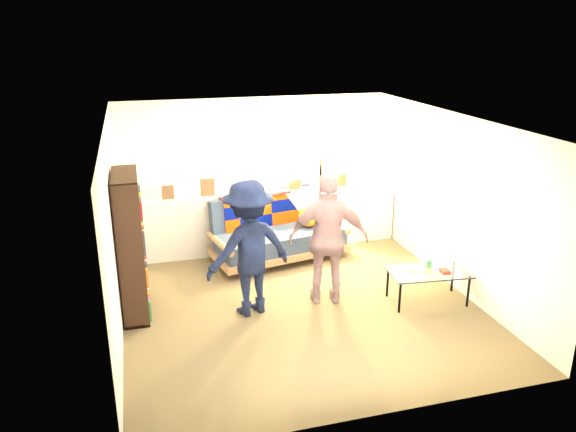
{
  "coord_description": "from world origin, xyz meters",
  "views": [
    {
      "loc": [
        -1.93,
        -6.53,
        3.5
      ],
      "look_at": [
        0.0,
        0.4,
        1.05
      ],
      "focal_mm": 35.0,
      "sensor_mm": 36.0,
      "label": 1
    }
  ],
  "objects_px": {
    "bookshelf": "(131,250)",
    "person_left": "(249,248)",
    "coffee_table": "(429,273)",
    "floor_lamp": "(320,182)",
    "person_right": "(329,239)",
    "futon_sofa": "(278,233)"
  },
  "relations": [
    {
      "from": "futon_sofa",
      "to": "floor_lamp",
      "type": "height_order",
      "value": "floor_lamp"
    },
    {
      "from": "bookshelf",
      "to": "person_left",
      "type": "bearing_deg",
      "value": -14.75
    },
    {
      "from": "futon_sofa",
      "to": "person_right",
      "type": "distance_m",
      "value": 1.7
    },
    {
      "from": "person_right",
      "to": "floor_lamp",
      "type": "bearing_deg",
      "value": -90.22
    },
    {
      "from": "futon_sofa",
      "to": "coffee_table",
      "type": "height_order",
      "value": "futon_sofa"
    },
    {
      "from": "floor_lamp",
      "to": "person_right",
      "type": "height_order",
      "value": "person_right"
    },
    {
      "from": "person_left",
      "to": "person_right",
      "type": "height_order",
      "value": "person_right"
    },
    {
      "from": "bookshelf",
      "to": "floor_lamp",
      "type": "distance_m",
      "value": 3.27
    },
    {
      "from": "bookshelf",
      "to": "person_right",
      "type": "relative_size",
      "value": 1.04
    },
    {
      "from": "futon_sofa",
      "to": "bookshelf",
      "type": "relative_size",
      "value": 1.21
    },
    {
      "from": "bookshelf",
      "to": "person_right",
      "type": "xyz_separation_m",
      "value": [
        2.47,
        -0.36,
        0.03
      ]
    },
    {
      "from": "person_left",
      "to": "floor_lamp",
      "type": "bearing_deg",
      "value": -146.06
    },
    {
      "from": "coffee_table",
      "to": "person_right",
      "type": "bearing_deg",
      "value": 163.67
    },
    {
      "from": "floor_lamp",
      "to": "person_right",
      "type": "relative_size",
      "value": 0.91
    },
    {
      "from": "futon_sofa",
      "to": "person_left",
      "type": "distance_m",
      "value": 1.87
    },
    {
      "from": "futon_sofa",
      "to": "bookshelf",
      "type": "xyz_separation_m",
      "value": [
        -2.22,
        -1.25,
        0.44
      ]
    },
    {
      "from": "futon_sofa",
      "to": "coffee_table",
      "type": "relative_size",
      "value": 2.03
    },
    {
      "from": "bookshelf",
      "to": "floor_lamp",
      "type": "relative_size",
      "value": 1.14
    },
    {
      "from": "coffee_table",
      "to": "futon_sofa",
      "type": "bearing_deg",
      "value": 127.59
    },
    {
      "from": "futon_sofa",
      "to": "floor_lamp",
      "type": "bearing_deg",
      "value": 10.71
    },
    {
      "from": "coffee_table",
      "to": "floor_lamp",
      "type": "height_order",
      "value": "floor_lamp"
    },
    {
      "from": "bookshelf",
      "to": "floor_lamp",
      "type": "bearing_deg",
      "value": 25.28
    }
  ]
}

